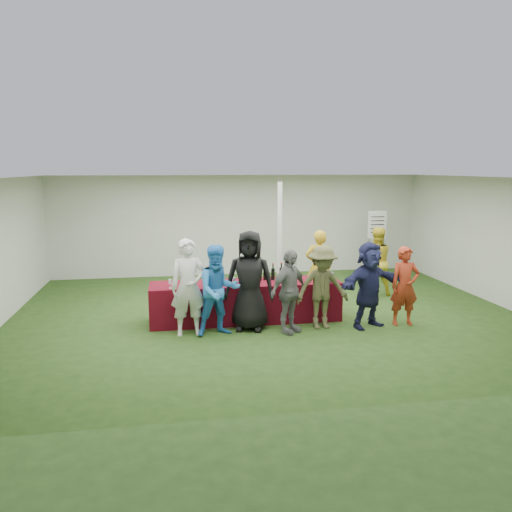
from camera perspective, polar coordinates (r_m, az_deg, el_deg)
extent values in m
plane|color=#284719|center=(10.00, 1.30, -6.76)|extent=(60.00, 60.00, 0.00)
plane|color=white|center=(13.61, -1.87, 3.55)|extent=(10.00, 0.00, 10.00)
plane|color=white|center=(5.90, 8.75, -5.24)|extent=(10.00, 0.00, 10.00)
plane|color=white|center=(11.71, 26.12, 1.46)|extent=(0.00, 8.00, 8.00)
plane|color=white|center=(9.57, 1.37, 8.90)|extent=(10.00, 10.00, 0.00)
cylinder|color=silver|center=(10.96, 2.71, 1.96)|extent=(0.10, 0.10, 2.70)
cube|color=maroon|center=(9.57, -1.19, -5.20)|extent=(3.60, 0.80, 0.75)
cylinder|color=black|center=(9.62, 0.45, -2.14)|extent=(0.07, 0.07, 0.22)
cylinder|color=black|center=(9.59, 0.45, -1.26)|extent=(0.03, 0.03, 0.08)
cylinder|color=maroon|center=(9.58, 0.45, -0.96)|extent=(0.03, 0.03, 0.02)
cylinder|color=black|center=(9.67, 1.04, -2.08)|extent=(0.07, 0.07, 0.22)
cylinder|color=black|center=(9.64, 1.04, -1.21)|extent=(0.03, 0.03, 0.08)
cylinder|color=maroon|center=(9.63, 1.05, -0.90)|extent=(0.03, 0.03, 0.02)
cylinder|color=black|center=(9.67, 1.95, -2.08)|extent=(0.07, 0.07, 0.22)
cylinder|color=black|center=(9.64, 1.95, -1.21)|extent=(0.03, 0.03, 0.08)
cylinder|color=maroon|center=(9.63, 1.96, -0.91)|extent=(0.03, 0.03, 0.02)
cylinder|color=black|center=(9.73, 2.90, -2.01)|extent=(0.07, 0.07, 0.22)
cylinder|color=black|center=(9.70, 2.91, -1.14)|extent=(0.03, 0.03, 0.08)
cylinder|color=maroon|center=(9.69, 2.91, -0.84)|extent=(0.03, 0.03, 0.02)
cylinder|color=black|center=(9.70, 3.32, -2.06)|extent=(0.07, 0.07, 0.22)
cylinder|color=black|center=(9.67, 3.32, -1.19)|extent=(0.03, 0.03, 0.08)
cylinder|color=maroon|center=(9.66, 3.33, -0.88)|extent=(0.03, 0.03, 0.02)
cylinder|color=black|center=(9.76, 4.12, -1.99)|extent=(0.07, 0.07, 0.22)
cylinder|color=black|center=(9.73, 4.13, -1.12)|extent=(0.03, 0.03, 0.08)
cylinder|color=maroon|center=(9.72, 4.13, -0.82)|extent=(0.03, 0.03, 0.02)
cylinder|color=silver|center=(9.14, -9.76, -3.63)|extent=(0.06, 0.06, 0.00)
cylinder|color=silver|center=(9.13, -9.77, -3.39)|extent=(0.01, 0.01, 0.07)
cylinder|color=silver|center=(9.12, -9.78, -2.90)|extent=(0.06, 0.06, 0.08)
cylinder|color=silver|center=(9.10, -7.73, -3.63)|extent=(0.06, 0.06, 0.00)
cylinder|color=silver|center=(9.10, -7.74, -3.39)|extent=(0.01, 0.01, 0.07)
cylinder|color=silver|center=(9.08, -7.75, -2.90)|extent=(0.06, 0.06, 0.08)
cylinder|color=#4F0815|center=(9.08, -7.74, -3.09)|extent=(0.05, 0.05, 0.02)
cylinder|color=silver|center=(9.13, -5.70, -3.55)|extent=(0.06, 0.06, 0.00)
cylinder|color=silver|center=(9.12, -5.70, -3.31)|extent=(0.01, 0.01, 0.07)
cylinder|color=silver|center=(9.10, -5.71, -2.82)|extent=(0.06, 0.06, 0.08)
cylinder|color=#4F0815|center=(9.11, -5.71, -3.01)|extent=(0.05, 0.05, 0.02)
cylinder|color=silver|center=(9.19, -2.51, -3.43)|extent=(0.06, 0.06, 0.00)
cylinder|color=silver|center=(9.18, -2.51, -3.19)|extent=(0.01, 0.01, 0.07)
cylinder|color=silver|center=(9.16, -2.52, -2.70)|extent=(0.06, 0.06, 0.08)
cylinder|color=silver|center=(9.54, 6.95, -2.98)|extent=(0.06, 0.06, 0.00)
cylinder|color=silver|center=(9.53, 6.96, -2.75)|extent=(0.01, 0.01, 0.07)
cylinder|color=silver|center=(9.52, 6.97, -2.28)|extent=(0.06, 0.06, 0.08)
cylinder|color=#4F0815|center=(9.52, 6.96, -2.46)|extent=(0.05, 0.05, 0.02)
cylinder|color=silver|center=(9.53, -1.21, -2.32)|extent=(0.07, 0.07, 0.20)
cylinder|color=silver|center=(9.51, -1.22, -1.64)|extent=(0.03, 0.03, 0.03)
cube|color=white|center=(9.85, 7.59, -2.50)|extent=(0.25, 0.18, 0.03)
cylinder|color=slate|center=(9.59, 8.18, -2.40)|extent=(0.24, 0.24, 0.18)
cylinder|color=slate|center=(13.29, 12.73, -0.34)|extent=(0.02, 0.02, 1.10)
cylinder|color=slate|center=(13.45, 14.31, -0.28)|extent=(0.02, 0.02, 1.10)
cube|color=white|center=(13.24, 13.68, 3.52)|extent=(0.50, 0.02, 0.70)
cube|color=black|center=(13.21, 13.74, 4.38)|extent=(0.36, 0.01, 0.02)
cube|color=black|center=(13.22, 13.72, 3.95)|extent=(0.36, 0.01, 0.02)
cube|color=black|center=(13.23, 13.71, 3.52)|extent=(0.36, 0.01, 0.02)
cube|color=black|center=(13.24, 13.69, 3.09)|extent=(0.36, 0.01, 0.02)
cube|color=black|center=(13.25, 13.67, 2.66)|extent=(0.36, 0.01, 0.02)
imported|color=gold|center=(10.84, 7.17, -1.19)|extent=(0.65, 0.51, 1.58)
imported|color=gold|center=(11.69, 13.53, -0.61)|extent=(0.77, 0.60, 1.57)
imported|color=silver|center=(8.73, -7.72, -3.58)|extent=(0.64, 0.44, 1.70)
imported|color=#2B7CD0|center=(8.68, -4.32, -3.95)|extent=(0.88, 0.75, 1.59)
imported|color=black|center=(8.93, -0.75, -2.83)|extent=(1.00, 0.79, 1.80)
imported|color=slate|center=(8.80, 3.79, -4.07)|extent=(0.92, 0.81, 1.49)
imported|color=#4C4B2B|center=(9.11, 7.58, -3.57)|extent=(1.02, 0.63, 1.52)
imported|color=#1B1D43|center=(9.31, 12.80, -3.22)|extent=(1.54, 0.97, 1.59)
imported|color=#9F2D17|center=(9.63, 16.63, -3.31)|extent=(0.56, 0.39, 1.47)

